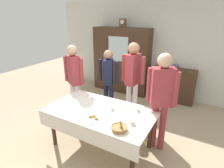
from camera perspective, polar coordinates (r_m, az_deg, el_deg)
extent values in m
plane|color=tan|center=(3.71, -1.60, -16.97)|extent=(12.00, 12.00, 0.00)
cube|color=silver|center=(5.45, 13.10, 10.59)|extent=(6.40, 0.10, 2.70)
cylinder|color=#3D2819|center=(3.56, -17.95, -12.87)|extent=(0.07, 0.07, 0.71)
cylinder|color=#3D2819|center=(2.81, 6.44, -22.40)|extent=(0.07, 0.07, 0.71)
cylinder|color=#3D2819|center=(4.03, -9.92, -7.89)|extent=(0.07, 0.07, 0.71)
cylinder|color=#3D2819|center=(3.38, 11.87, -14.21)|extent=(0.07, 0.07, 0.71)
cube|color=silver|center=(3.16, -3.63, -8.45)|extent=(1.85, 1.05, 0.03)
cube|color=silver|center=(2.88, -9.50, -15.18)|extent=(1.85, 0.01, 0.24)
cube|color=#3D2819|center=(5.58, 2.95, 7.33)|extent=(1.73, 0.45, 1.94)
cube|color=silver|center=(5.30, 1.89, 10.91)|extent=(0.62, 0.01, 0.70)
cube|color=black|center=(5.59, -1.64, 6.35)|extent=(0.01, 0.01, 1.55)
cube|color=black|center=(5.25, 5.52, 5.29)|extent=(0.01, 0.01, 1.55)
cube|color=brown|center=(5.42, 3.42, 18.56)|extent=(0.18, 0.10, 0.24)
cylinder|color=white|center=(5.37, 3.16, 18.86)|extent=(0.11, 0.01, 0.11)
cube|color=black|center=(5.36, 3.13, 19.01)|extent=(0.00, 0.00, 0.04)
cube|color=black|center=(5.35, 3.33, 18.85)|extent=(0.05, 0.00, 0.00)
cube|color=#3D2819|center=(5.29, 18.56, -0.27)|extent=(1.13, 0.35, 0.92)
cube|color=#99332D|center=(5.15, 19.16, 4.64)|extent=(0.16, 0.21, 0.02)
cube|color=#99332D|center=(5.14, 19.20, 4.95)|extent=(0.14, 0.21, 0.04)
cube|color=#664C7A|center=(5.13, 19.23, 5.27)|extent=(0.15, 0.20, 0.02)
cube|color=#664C7A|center=(5.13, 19.27, 5.54)|extent=(0.13, 0.18, 0.03)
cylinder|color=white|center=(3.16, 8.05, -8.31)|extent=(0.13, 0.13, 0.01)
cylinder|color=white|center=(3.14, 8.08, -7.81)|extent=(0.08, 0.08, 0.05)
torus|color=white|center=(3.13, 8.73, -7.92)|extent=(0.04, 0.01, 0.04)
cylinder|color=#47230F|center=(3.13, 8.10, -7.47)|extent=(0.06, 0.06, 0.01)
cylinder|color=white|center=(3.68, -7.38, -3.83)|extent=(0.13, 0.13, 0.01)
cylinder|color=white|center=(3.67, -7.41, -3.38)|extent=(0.08, 0.08, 0.05)
torus|color=white|center=(3.65, -6.93, -3.46)|extent=(0.04, 0.01, 0.04)
cylinder|color=#47230F|center=(3.66, -7.42, -3.07)|extent=(0.06, 0.06, 0.01)
cylinder|color=white|center=(2.80, 6.25, -12.35)|extent=(0.13, 0.13, 0.01)
cylinder|color=white|center=(2.78, 6.27, -11.80)|extent=(0.08, 0.08, 0.05)
torus|color=white|center=(2.77, 7.01, -11.95)|extent=(0.04, 0.01, 0.04)
cylinder|color=#47230F|center=(2.77, 6.29, -11.43)|extent=(0.06, 0.06, 0.01)
cylinder|color=silver|center=(3.16, -0.10, -8.07)|extent=(0.13, 0.13, 0.01)
cylinder|color=silver|center=(3.14, -0.10, -7.56)|extent=(0.08, 0.08, 0.05)
torus|color=silver|center=(3.13, 0.51, -7.68)|extent=(0.04, 0.01, 0.04)
cylinder|color=white|center=(3.55, -5.92, -4.72)|extent=(0.13, 0.13, 0.01)
cylinder|color=white|center=(3.54, -5.93, -4.27)|extent=(0.08, 0.08, 0.05)
torus|color=white|center=(3.52, -5.43, -4.36)|extent=(0.04, 0.01, 0.04)
cylinder|color=#47230F|center=(3.53, -5.95, -3.95)|extent=(0.06, 0.06, 0.01)
cylinder|color=#9E7542|center=(2.65, 2.24, -13.78)|extent=(0.22, 0.22, 0.05)
torus|color=#9E7542|center=(2.64, 2.25, -13.33)|extent=(0.24, 0.24, 0.02)
cylinder|color=tan|center=(2.59, 2.64, -12.73)|extent=(0.03, 0.03, 0.12)
cylinder|color=tan|center=(2.60, 2.87, -12.60)|extent=(0.03, 0.03, 0.12)
cylinder|color=tan|center=(2.61, 2.94, -12.42)|extent=(0.04, 0.03, 0.12)
cylinder|color=white|center=(2.91, -6.09, -10.92)|extent=(0.28, 0.28, 0.01)
ellipsoid|color=#BC7F3D|center=(2.88, -4.96, -10.68)|extent=(0.07, 0.05, 0.04)
ellipsoid|color=#BC7F3D|center=(2.94, -5.62, -9.95)|extent=(0.07, 0.05, 0.04)
ellipsoid|color=#BC7F3D|center=(2.94, -6.85, -10.06)|extent=(0.07, 0.05, 0.04)
cube|color=silver|center=(2.98, 7.65, -10.25)|extent=(0.10, 0.01, 0.00)
ellipsoid|color=silver|center=(2.96, 8.65, -10.47)|extent=(0.03, 0.02, 0.01)
cube|color=silver|center=(3.37, -13.85, -6.76)|extent=(0.10, 0.01, 0.00)
ellipsoid|color=silver|center=(3.34, -13.16, -6.97)|extent=(0.03, 0.02, 0.01)
cube|color=silver|center=(3.38, -5.30, -6.11)|extent=(0.10, 0.01, 0.00)
ellipsoid|color=silver|center=(3.35, -4.52, -6.31)|extent=(0.03, 0.02, 0.01)
cylinder|color=#933338|center=(3.40, 13.00, -12.57)|extent=(0.11, 0.11, 0.86)
cylinder|color=#933338|center=(3.37, 15.49, -13.14)|extent=(0.11, 0.11, 0.86)
cube|color=#933338|center=(3.04, 15.48, -0.95)|extent=(0.41, 0.35, 0.65)
sphere|color=tan|center=(2.91, 16.31, 7.09)|extent=(0.23, 0.23, 0.23)
cylinder|color=#933338|center=(3.10, 11.57, -0.21)|extent=(0.08, 0.08, 0.58)
cylinder|color=#933338|center=(3.00, 19.52, -1.70)|extent=(0.08, 0.08, 0.58)
cylinder|color=silver|center=(4.36, -12.01, -4.80)|extent=(0.11, 0.11, 0.84)
cylinder|color=silver|center=(4.27, -10.48, -5.26)|extent=(0.11, 0.11, 0.84)
cube|color=#933338|center=(4.05, -11.98, 4.31)|extent=(0.41, 0.35, 0.63)
sphere|color=tan|center=(3.96, -12.44, 10.23)|extent=(0.23, 0.23, 0.23)
cylinder|color=#933338|center=(4.20, -14.25, 4.69)|extent=(0.08, 0.08, 0.56)
cylinder|color=#933338|center=(3.92, -9.54, 3.89)|extent=(0.08, 0.08, 0.56)
cylinder|color=silver|center=(4.18, 5.22, -5.33)|extent=(0.11, 0.11, 0.87)
cylinder|color=silver|center=(4.13, 7.12, -5.77)|extent=(0.11, 0.11, 0.87)
cube|color=#933338|center=(3.87, 6.59, 4.58)|extent=(0.23, 0.37, 0.65)
sphere|color=tan|center=(3.78, 6.87, 11.05)|extent=(0.24, 0.24, 0.24)
cylinder|color=#933338|center=(3.96, 3.67, 5.04)|extent=(0.08, 0.08, 0.59)
cylinder|color=#933338|center=(3.80, 9.64, 4.08)|extent=(0.08, 0.08, 0.59)
cylinder|color=#191E38|center=(4.48, -1.91, -4.10)|extent=(0.11, 0.11, 0.77)
cylinder|color=#191E38|center=(4.41, -0.25, -4.51)|extent=(0.11, 0.11, 0.77)
cube|color=#191E38|center=(4.20, -1.15, 3.98)|extent=(0.33, 0.41, 0.57)
sphere|color=tan|center=(4.11, -1.19, 9.20)|extent=(0.21, 0.21, 0.21)
cylinder|color=#191E38|center=(4.32, -3.67, 4.39)|extent=(0.08, 0.08, 0.52)
cylinder|color=#191E38|center=(4.10, 1.50, 3.53)|extent=(0.08, 0.08, 0.52)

